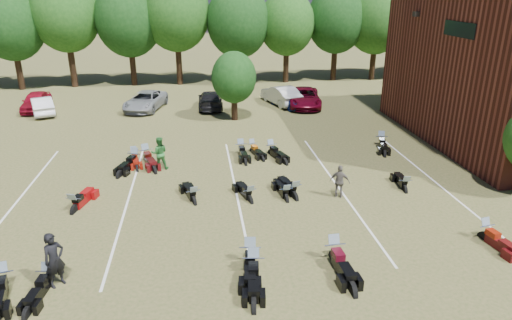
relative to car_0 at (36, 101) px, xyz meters
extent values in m
plane|color=brown|center=(17.15, -20.08, -0.73)|extent=(160.00, 160.00, 0.00)
imported|color=maroon|center=(0.00, 0.00, 0.00)|extent=(1.94, 4.35, 1.45)
imported|color=silver|center=(0.78, -1.22, -0.05)|extent=(2.83, 4.34, 1.35)
imported|color=gray|center=(8.44, -0.79, -0.02)|extent=(3.55, 5.48, 1.40)
imported|color=black|center=(13.53, -0.99, -0.05)|extent=(2.01, 4.72, 1.36)
imported|color=#0B1A53|center=(19.81, -1.43, 0.01)|extent=(3.23, 4.68, 1.48)
imported|color=#A2A29D|center=(19.34, -0.48, 0.04)|extent=(2.92, 4.95, 1.54)
imported|color=#5A0518|center=(21.08, -1.48, 0.01)|extent=(3.28, 5.63, 1.47)
imported|color=#3C3C41|center=(30.96, -1.22, 0.01)|extent=(2.52, 5.26, 1.48)
imported|color=black|center=(7.72, -23.50, 0.23)|extent=(0.82, 0.81, 1.90)
imported|color=#286B2C|center=(10.39, -13.61, 0.17)|extent=(0.91, 0.73, 1.78)
imported|color=#5B544E|center=(18.84, -18.25, 0.06)|extent=(1.00, 0.74, 1.58)
cube|color=black|center=(26.50, -8.08, 6.77)|extent=(0.30, 0.40, 0.30)
cube|color=black|center=(26.62, -13.08, 6.27)|extent=(0.06, 3.00, 0.80)
cylinder|color=black|center=(-3.85, 8.92, 1.32)|extent=(0.58, 0.58, 4.08)
ellipsoid|color=#1E4C19|center=(-3.85, 8.92, 5.61)|extent=(6.00, 6.00, 6.90)
cylinder|color=black|center=(1.15, 8.92, 1.32)|extent=(0.58, 0.58, 4.08)
ellipsoid|color=#1E4C19|center=(1.15, 8.92, 5.61)|extent=(6.00, 6.00, 6.90)
cylinder|color=black|center=(6.15, 8.92, 1.32)|extent=(0.57, 0.58, 4.08)
ellipsoid|color=#1E4C19|center=(6.15, 8.92, 5.61)|extent=(6.00, 6.00, 6.90)
cylinder|color=black|center=(11.15, 8.92, 1.32)|extent=(0.57, 0.58, 4.08)
ellipsoid|color=#1E4C19|center=(11.15, 8.92, 5.61)|extent=(6.00, 6.00, 6.90)
cylinder|color=black|center=(16.15, 8.92, 1.32)|extent=(0.58, 0.58, 4.08)
ellipsoid|color=#1E4C19|center=(16.15, 8.92, 5.61)|extent=(6.00, 6.00, 6.90)
cylinder|color=black|center=(21.15, 8.92, 1.32)|extent=(0.57, 0.58, 4.08)
ellipsoid|color=#1E4C19|center=(21.15, 8.92, 5.61)|extent=(6.00, 6.00, 6.90)
cylinder|color=black|center=(26.15, 8.92, 1.32)|extent=(0.57, 0.58, 4.08)
ellipsoid|color=#1E4C19|center=(26.15, 8.92, 5.61)|extent=(6.00, 6.00, 6.90)
cylinder|color=black|center=(31.15, 8.92, 1.32)|extent=(0.57, 0.58, 4.08)
ellipsoid|color=#1E4C19|center=(31.15, 8.92, 5.61)|extent=(6.00, 6.00, 6.90)
cylinder|color=black|center=(36.15, 8.92, 1.32)|extent=(0.58, 0.58, 4.08)
ellipsoid|color=#1E4C19|center=(36.15, 8.92, 5.61)|extent=(6.00, 6.00, 6.90)
cylinder|color=black|center=(41.15, 8.92, 1.32)|extent=(0.58, 0.58, 4.08)
ellipsoid|color=#1E4C19|center=(41.15, 8.92, 5.61)|extent=(6.00, 6.00, 6.90)
cylinder|color=black|center=(15.15, -4.58, 0.22)|extent=(0.24, 0.24, 1.90)
sphere|color=#1E4C19|center=(15.15, -4.58, 2.37)|extent=(3.20, 3.20, 3.20)
cube|color=silver|center=(4.15, -17.08, -0.72)|extent=(0.10, 14.00, 0.01)
cube|color=silver|center=(9.15, -17.08, -0.72)|extent=(0.10, 14.00, 0.01)
cube|color=silver|center=(14.15, -17.08, -0.72)|extent=(0.10, 14.00, 0.01)
cube|color=silver|center=(19.15, -17.08, -0.72)|extent=(0.10, 14.00, 0.01)
cube|color=silver|center=(24.15, -17.08, -0.72)|extent=(0.10, 14.00, 0.01)
camera|label=1|loc=(12.55, -36.77, 8.51)|focal=32.00mm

